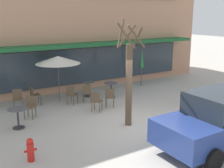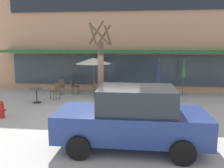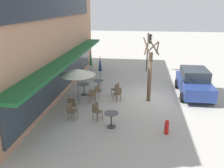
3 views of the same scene
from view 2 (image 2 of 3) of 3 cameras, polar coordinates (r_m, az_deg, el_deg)
The scene contains 18 objects.
ground_plane at distance 9.61m, azimuth -0.99°, elevation -8.35°, with size 80.00×80.00×0.00m, color #ADA8A0.
building_facade at distance 19.10m, azimuth 3.05°, elevation 12.10°, with size 17.80×9.10×7.71m.
cafe_table_near_wall at distance 12.67m, azimuth -17.71°, elevation -2.06°, with size 0.70×0.70×0.76m.
cafe_table_streetside at distance 13.94m, azimuth 1.94°, elevation -0.62°, with size 0.70×0.70×0.76m.
cafe_table_by_tree at distance 13.11m, azimuth 5.58°, elevation -1.29°, with size 0.70×0.70×0.76m.
patio_umbrella_green_folded at distance 13.92m, azimuth -4.47°, elevation 5.59°, with size 2.10×2.10×2.20m.
patio_umbrella_cream_folded at distance 13.07m, azimuth 11.17°, elevation 3.47°, with size 0.28×0.28×2.20m.
patio_umbrella_corner_open at distance 14.27m, azimuth 16.85°, elevation 3.72°, with size 0.28×0.28×2.20m.
cafe_chair_0 at distance 11.86m, azimuth 1.19°, elevation -2.32°, with size 0.55×0.55×0.89m.
cafe_chair_1 at distance 11.76m, azimuth -2.79°, elevation -2.43°, with size 0.57×0.57×0.89m.
cafe_chair_2 at distance 13.20m, azimuth -13.33°, elevation -1.39°, with size 0.56×0.56×0.89m.
cafe_chair_3 at distance 14.42m, azimuth -9.09°, elevation -0.36°, with size 0.40×0.40×0.89m.
cafe_chair_4 at distance 14.46m, azimuth -12.27°, elevation -0.43°, with size 0.48×0.48×0.89m.
cafe_chair_5 at distance 13.09m, azimuth -0.68°, elevation -1.22°, with size 0.55×0.55×0.89m.
cafe_chair_6 at distance 13.31m, azimuth -3.75°, elevation -1.07°, with size 0.55×0.55×0.89m.
parked_sedan at distance 6.82m, azimuth 4.94°, elevation -8.07°, with size 4.21×2.03×1.76m.
street_tree at distance 9.64m, azimuth -2.78°, elevation 2.76°, with size 0.94×1.01×3.93m.
fire_hydrant at distance 10.59m, azimuth -25.02°, elevation -5.58°, with size 0.36×0.20×0.71m.
Camera 2 is at (1.23, -9.07, 2.91)m, focal length 38.00 mm.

